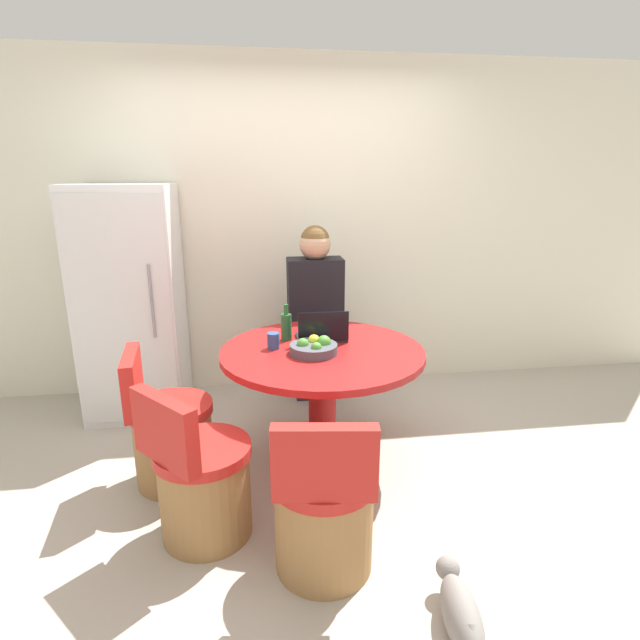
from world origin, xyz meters
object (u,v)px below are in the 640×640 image
Objects in this scene: refrigerator at (132,303)px; person_seated at (314,307)px; laptop at (322,334)px; chair_near_left_corner at (202,484)px; bottle at (286,326)px; chair_near_camera at (324,514)px; fruit_bowl at (314,347)px; cat at (460,612)px; chair_left_side at (170,437)px; dining_table at (322,378)px.

person_seated is at bearing -3.35° from refrigerator.
person_seated is 0.67m from laptop.
chair_near_left_corner is 3.52× the size of bottle.
refrigerator is 2.08× the size of chair_near_left_corner.
chair_near_camera is 0.96m from fruit_bowl.
cat is (0.33, -1.46, -0.68)m from laptop.
person_seated reaches higher than fruit_bowl.
chair_near_left_corner is at bearing -120.84° from bottle.
chair_near_camera is at bearing -57.44° from refrigerator.
bottle is at bearing -72.34° from chair_near_left_corner.
chair_near_left_corner is (-0.55, 0.30, 0.00)m from chair_near_camera.
chair_near_left_corner is (0.59, -1.50, -0.55)m from refrigerator.
chair_near_left_corner is at bearing -20.44° from chair_near_camera.
chair_near_camera is 2.60× the size of laptop.
chair_near_camera is 1.00× the size of chair_left_side.
chair_near_left_corner is 1.26m from cat.
chair_left_side is (-0.77, 0.79, 0.00)m from chair_near_camera.
bottle reaches higher than chair_left_side.
fruit_bowl is 0.31m from bottle.
dining_table is at bearing 85.96° from person_seated.
person_seated is at bearing -52.40° from chair_left_side.
chair_near_camera is at bearing 84.09° from person_seated.
fruit_bowl is at bearing -131.51° from dining_table.
chair_near_camera is 1.22m from bottle.
person_seated reaches higher than cat.
dining_table is 2.39× the size of cat.
chair_left_side is (-0.89, -0.11, -0.27)m from dining_table.
refrigerator is 2.20m from chair_near_camera.
bottle is (-0.22, 0.04, 0.05)m from laptop.
bottle is (0.48, 0.80, 0.54)m from chair_near_left_corner.
chair_near_camera is at bearing -159.56° from chair_near_left_corner.
cat is at bearing -71.62° from fruit_bowl.
bottle is (-0.14, 0.27, 0.05)m from fruit_bowl.
chair_near_left_corner is at bearing 62.28° from cat.
refrigerator is at bearing -3.35° from person_seated.
fruit_bowl is 1.47m from cat.
dining_table is 0.88× the size of person_seated.
chair_near_camera is 2.92× the size of fruit_bowl.
person_seated is at bearing 85.96° from dining_table.
chair_near_left_corner is (-0.67, -0.60, -0.27)m from dining_table.
bottle is at bearing -11.45° from laptop.
bottle is at bearing -33.19° from refrigerator.
refrigerator is 6.06× the size of fruit_bowl.
fruit_bowl is 0.54× the size of cat.
refrigerator is at bearing -19.97° from chair_near_left_corner.
chair_near_left_corner and chair_left_side have the same top height.
chair_near_left_corner is 0.95m from fruit_bowl.
chair_near_left_corner is 1.67m from person_seated.
chair_near_camera is 0.58× the size of person_seated.
bottle is (-0.20, 0.20, 0.27)m from dining_table.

